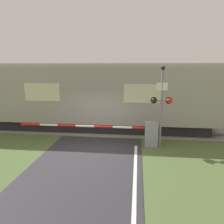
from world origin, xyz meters
TOP-DOWN VIEW (x-y plane):
  - ground_plane at (0.00, 0.00)m, footprint 80.00×80.00m
  - track_bed at (0.00, 3.76)m, footprint 36.00×3.20m
  - train at (-3.24, 3.76)m, footprint 19.59×2.77m
  - crossing_barrier at (1.92, 1.14)m, footprint 6.75×0.44m
  - signal_post at (2.95, 1.07)m, footprint 0.97×0.26m

SIDE VIEW (x-z plane):
  - ground_plane at x=0.00m, z-range 0.00..0.00m
  - track_bed at x=0.00m, z-range -0.04..0.09m
  - crossing_barrier at x=1.92m, z-range 0.06..1.22m
  - train at x=-3.24m, z-range 0.05..3.90m
  - signal_post at x=2.95m, z-range 0.25..3.97m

